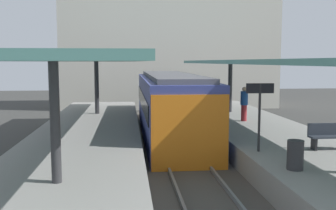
# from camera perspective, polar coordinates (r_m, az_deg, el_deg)

# --- Properties ---
(ground_plane) EXTENTS (80.00, 80.00, 0.00)m
(ground_plane) POSITION_cam_1_polar(r_m,az_deg,el_deg) (14.91, 2.32, -8.78)
(ground_plane) COLOR #383835
(platform_left) EXTENTS (4.40, 28.00, 1.00)m
(platform_left) POSITION_cam_1_polar(r_m,az_deg,el_deg) (14.74, -12.56, -7.10)
(platform_left) COLOR gray
(platform_left) RESTS_ON ground_plane
(platform_right) EXTENTS (4.40, 28.00, 1.00)m
(platform_right) POSITION_cam_1_polar(r_m,az_deg,el_deg) (15.78, 16.21, -6.32)
(platform_right) COLOR gray
(platform_right) RESTS_ON ground_plane
(track_ballast) EXTENTS (3.20, 28.00, 0.20)m
(track_ballast) POSITION_cam_1_polar(r_m,az_deg,el_deg) (14.89, 2.32, -8.41)
(track_ballast) COLOR #4C4742
(track_ballast) RESTS_ON ground_plane
(rail_near_side) EXTENTS (0.08, 28.00, 0.14)m
(rail_near_side) POSITION_cam_1_polar(r_m,az_deg,el_deg) (14.76, -0.47, -7.85)
(rail_near_side) COLOR slate
(rail_near_side) RESTS_ON track_ballast
(rail_far_side) EXTENTS (0.08, 28.00, 0.14)m
(rail_far_side) POSITION_cam_1_polar(r_m,az_deg,el_deg) (14.96, 5.08, -7.68)
(rail_far_side) COLOR slate
(rail_far_side) RESTS_ON track_ballast
(commuter_train) EXTENTS (2.78, 12.52, 3.10)m
(commuter_train) POSITION_cam_1_polar(r_m,az_deg,el_deg) (19.24, 0.32, -0.11)
(commuter_train) COLOR #38428C
(commuter_train) RESTS_ON track_ballast
(canopy_left) EXTENTS (4.18, 21.00, 3.07)m
(canopy_left) POSITION_cam_1_polar(r_m,az_deg,el_deg) (15.74, -12.28, 6.42)
(canopy_left) COLOR #333335
(canopy_left) RESTS_ON platform_left
(canopy_right) EXTENTS (4.18, 21.00, 2.96)m
(canopy_right) POSITION_cam_1_polar(r_m,az_deg,el_deg) (16.71, 14.76, 6.00)
(canopy_right) COLOR #333335
(canopy_right) RESTS_ON platform_right
(platform_bench) EXTENTS (1.40, 0.41, 0.86)m
(platform_bench) POSITION_cam_1_polar(r_m,az_deg,el_deg) (14.01, 22.52, -4.12)
(platform_bench) COLOR black
(platform_bench) RESTS_ON platform_right
(platform_sign) EXTENTS (0.90, 0.08, 2.21)m
(platform_sign) POSITION_cam_1_polar(r_m,az_deg,el_deg) (12.80, 13.28, 0.49)
(platform_sign) COLOR #262628
(platform_sign) RESTS_ON platform_right
(litter_bin) EXTENTS (0.44, 0.44, 0.80)m
(litter_bin) POSITION_cam_1_polar(r_m,az_deg,el_deg) (11.08, 18.12, -6.97)
(litter_bin) COLOR #2D2D30
(litter_bin) RESTS_ON platform_right
(passenger_near_bench) EXTENTS (0.36, 0.36, 1.68)m
(passenger_near_bench) POSITION_cam_1_polar(r_m,az_deg,el_deg) (19.37, 11.07, 0.24)
(passenger_near_bench) COLOR maroon
(passenger_near_bench) RESTS_ON platform_right
(station_building_backdrop) EXTENTS (18.00, 6.00, 11.00)m
(station_building_backdrop) POSITION_cam_1_polar(r_m,az_deg,el_deg) (34.47, 0.10, 9.03)
(station_building_backdrop) COLOR beige
(station_building_backdrop) RESTS_ON ground_plane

